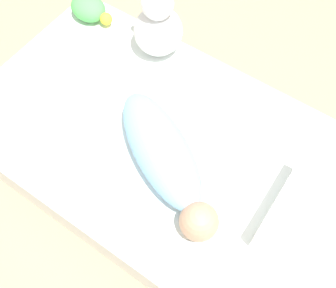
{
  "coord_description": "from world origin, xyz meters",
  "views": [
    {
      "loc": [
        0.33,
        -0.52,
        1.32
      ],
      "look_at": [
        -0.01,
        -0.03,
        0.25
      ],
      "focal_mm": 42.0,
      "sensor_mm": 36.0,
      "label": 1
    }
  ],
  "objects_px": {
    "swaddled_baby": "(165,158)",
    "bunny_plush": "(158,25)",
    "turtle_plush": "(89,9)",
    "pillow": "(322,229)"
  },
  "relations": [
    {
      "from": "pillow",
      "to": "turtle_plush",
      "type": "height_order",
      "value": "pillow"
    },
    {
      "from": "swaddled_baby",
      "to": "pillow",
      "type": "xyz_separation_m",
      "value": [
        0.48,
        0.07,
        -0.01
      ]
    },
    {
      "from": "bunny_plush",
      "to": "turtle_plush",
      "type": "height_order",
      "value": "bunny_plush"
    },
    {
      "from": "swaddled_baby",
      "to": "bunny_plush",
      "type": "xyz_separation_m",
      "value": [
        -0.3,
        0.39,
        0.06
      ]
    },
    {
      "from": "swaddled_baby",
      "to": "bunny_plush",
      "type": "bearing_deg",
      "value": 157.54
    },
    {
      "from": "turtle_plush",
      "to": "bunny_plush",
      "type": "bearing_deg",
      "value": 3.19
    },
    {
      "from": "pillow",
      "to": "bunny_plush",
      "type": "height_order",
      "value": "bunny_plush"
    },
    {
      "from": "bunny_plush",
      "to": "turtle_plush",
      "type": "relative_size",
      "value": 1.82
    },
    {
      "from": "pillow",
      "to": "bunny_plush",
      "type": "distance_m",
      "value": 0.85
    },
    {
      "from": "turtle_plush",
      "to": "swaddled_baby",
      "type": "bearing_deg",
      "value": -31.24
    }
  ]
}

